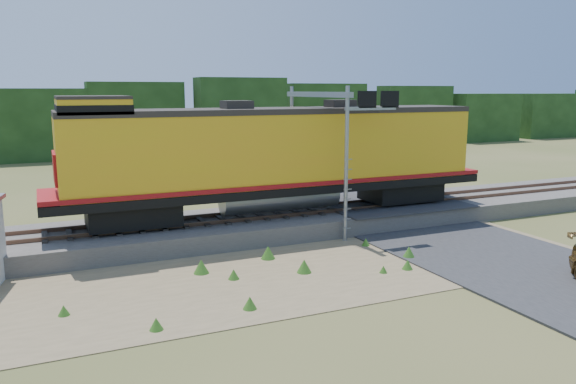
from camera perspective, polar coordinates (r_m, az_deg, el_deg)
name	(u,v)px	position (r m, az deg, el deg)	size (l,w,h in m)	color
ground	(320,271)	(20.45, 3.26, -8.03)	(140.00, 140.00, 0.00)	#475123
ballast	(260,224)	(25.62, -2.87, -3.31)	(70.00, 5.00, 0.80)	slate
rails	(260,214)	(25.51, -2.88, -2.26)	(70.00, 1.54, 0.16)	brown
dirt_shoulder	(263,274)	(20.10, -2.53, -8.32)	(26.00, 8.00, 0.03)	#8C7754
road	(460,243)	(24.84, 17.03, -4.94)	(7.00, 66.00, 0.86)	#38383A
tree_line_north	(140,125)	(56.06, -14.84, 6.56)	(130.00, 3.00, 6.50)	#193312
weed_clumps	(226,284)	(19.28, -6.30, -9.25)	(15.00, 6.20, 0.56)	#34671D
locomotive	(274,155)	(25.33, -1.41, 3.79)	(20.37, 3.11, 5.26)	black
signal_gantry	(330,122)	(25.67, 4.25, 7.07)	(2.62, 6.20, 6.61)	gray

